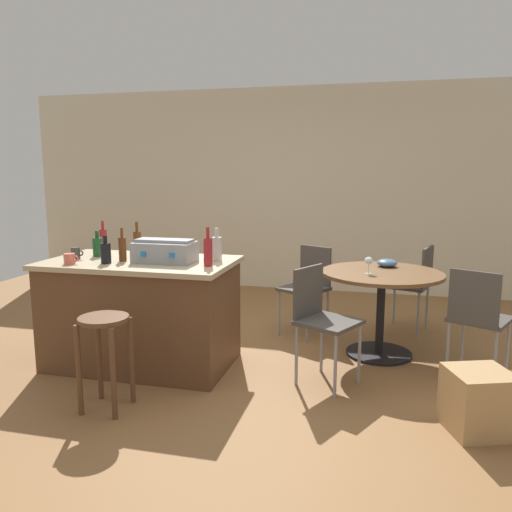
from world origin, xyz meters
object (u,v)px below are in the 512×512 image
(bottle_4, at_px, (98,246))
(wine_glass, at_px, (369,261))
(kitchen_island, at_px, (142,312))
(bottle_6, at_px, (103,240))
(dining_table, at_px, (381,291))
(bottle_5, at_px, (208,251))
(cup_0, at_px, (70,259))
(bottle_0, at_px, (106,253))
(cardboard_box, at_px, (478,401))
(folding_chair_left, at_px, (478,315))
(bottle_2, at_px, (217,248))
(toolbox, at_px, (165,251))
(cup_1, at_px, (76,253))
(folding_chair_right, at_px, (414,281))
(folding_chair_near, at_px, (308,283))
(wooden_stool, at_px, (105,342))
(bottle_1, at_px, (137,243))
(serving_bowl, at_px, (387,263))
(bottle_3, at_px, (122,248))
(folding_chair_far, at_px, (321,315))

(bottle_4, xyz_separation_m, wine_glass, (2.25, 0.47, -0.11))
(kitchen_island, relative_size, bottle_6, 5.48)
(dining_table, height_order, bottle_5, bottle_5)
(bottle_4, bearing_deg, kitchen_island, -12.39)
(bottle_5, height_order, cup_0, bottle_5)
(bottle_0, relative_size, cardboard_box, 0.57)
(folding_chair_left, xyz_separation_m, bottle_6, (-3.15, 0.08, 0.46))
(bottle_2, bearing_deg, folding_chair_left, 3.52)
(toolbox, height_order, cup_0, toolbox)
(cup_0, distance_m, cup_1, 0.21)
(dining_table, xyz_separation_m, cardboard_box, (0.60, -1.22, -0.38))
(toolbox, distance_m, cup_0, 0.74)
(kitchen_island, xyz_separation_m, bottle_5, (0.63, -0.11, 0.55))
(bottle_2, bearing_deg, bottle_5, -87.36)
(folding_chair_right, height_order, toolbox, toolbox)
(folding_chair_near, xyz_separation_m, cup_0, (-1.67, -1.43, 0.41))
(wooden_stool, xyz_separation_m, folding_chair_left, (2.49, 1.07, 0.06))
(dining_table, distance_m, bottle_5, 1.58)
(toolbox, xyz_separation_m, bottle_6, (-0.76, 0.36, 0.02))
(folding_chair_near, xyz_separation_m, cup_1, (-1.75, -1.23, 0.42))
(wooden_stool, xyz_separation_m, bottle_5, (0.49, 0.70, 0.52))
(bottle_2, relative_size, cardboard_box, 0.68)
(bottle_1, height_order, bottle_5, bottle_5)
(bottle_4, distance_m, wine_glass, 2.30)
(bottle_4, xyz_separation_m, bottle_5, (1.06, -0.21, 0.03))
(bottle_2, relative_size, cup_1, 2.45)
(serving_bowl, bearing_deg, cardboard_box, -69.37)
(wooden_stool, relative_size, folding_chair_left, 0.73)
(bottle_3, relative_size, cup_0, 2.20)
(folding_chair_near, height_order, toolbox, toolbox)
(folding_chair_right, distance_m, bottle_6, 3.01)
(folding_chair_far, relative_size, cup_1, 8.15)
(wine_glass, bearing_deg, cardboard_box, -57.15)
(bottle_6, bearing_deg, dining_table, 8.18)
(toolbox, bearing_deg, bottle_6, 154.40)
(bottle_2, bearing_deg, folding_chair_far, -9.99)
(serving_bowl, bearing_deg, wine_glass, -112.70)
(folding_chair_far, height_order, wine_glass, wine_glass)
(bottle_4, bearing_deg, bottle_0, -49.59)
(bottle_3, bearing_deg, folding_chair_far, 1.86)
(bottle_1, distance_m, bottle_3, 0.23)
(kitchen_island, distance_m, folding_chair_near, 1.67)
(wooden_stool, distance_m, bottle_5, 1.00)
(bottle_4, relative_size, bottle_5, 0.73)
(bottle_1, distance_m, cup_0, 0.57)
(bottle_3, distance_m, bottle_6, 0.58)
(cardboard_box, bearing_deg, cup_1, 171.67)
(kitchen_island, height_order, folding_chair_left, folding_chair_left)
(bottle_3, distance_m, wine_glass, 2.03)
(cup_1, xyz_separation_m, serving_bowl, (2.49, 1.03, -0.15))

